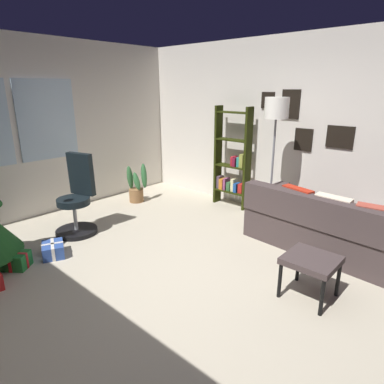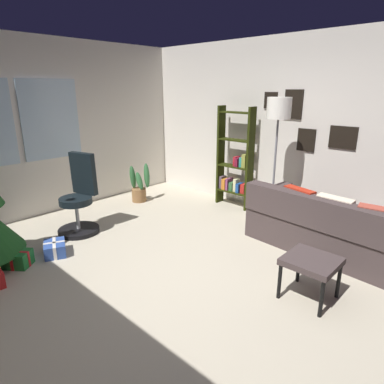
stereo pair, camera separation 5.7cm
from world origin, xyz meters
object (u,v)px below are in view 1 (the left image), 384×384
Objects in this scene: footstool at (311,263)px; bookshelf at (232,164)px; gift_box_green at (16,260)px; office_chair at (77,203)px; potted_plant at (137,188)px; floor_lamp at (276,120)px; couch at (340,227)px; gift_box_blue at (53,250)px.

bookshelf is at bearing 51.78° from footstool.
gift_box_green is (-1.69, 2.68, -0.28)m from footstool.
office_chair reaches higher than potted_plant.
office_chair is 2.94m from floor_lamp.
gift_box_green is 0.53× the size of potted_plant.
couch is 3.38m from potted_plant.
footstool is 3.12m from office_chair.
potted_plant is at bearing 23.28° from gift_box_blue.
floor_lamp is (3.00, -1.49, 1.45)m from gift_box_green.
footstool is at bearing -101.43° from potted_plant.
office_chair reaches higher than footstool.
gift_box_blue is at bearing 135.75° from couch.
couch is at bearing -40.40° from gift_box_green.
potted_plant is (-0.96, 1.37, -0.48)m from bookshelf.
gift_box_green is 0.21× the size of bookshelf.
gift_box_green is 0.32× the size of office_chair.
gift_box_green is 3.46m from bookshelf.
potted_plant is (1.39, 0.44, -0.18)m from office_chair.
office_chair reaches higher than couch.
couch is 1.10× the size of floor_lamp.
floor_lamp is at bearing 87.73° from couch.
floor_lamp reaches higher than potted_plant.
gift_box_green is 0.91× the size of gift_box_blue.
footstool is 2.12m from floor_lamp.
couch reaches higher than gift_box_blue.
potted_plant is (1.98, 0.85, 0.18)m from gift_box_blue.
gift_box_blue is at bearing 150.66° from floor_lamp.
gift_box_green is 0.19× the size of floor_lamp.
office_chair is at bearing 136.93° from floor_lamp.
office_chair is at bearing 34.84° from gift_box_blue.
potted_plant is at bearing 78.57° from footstool.
gift_box_blue is 0.23× the size of bookshelf.
gift_box_blue is 0.57× the size of potted_plant.
bookshelf is 1.28m from floor_lamp.
floor_lamp is 2.70m from potted_plant.
bookshelf is 1.74m from potted_plant.
gift_box_blue is at bearing 115.78° from footstool.
bookshelf is at bearing -21.61° from office_chair.
office_chair is (0.59, 0.41, 0.35)m from gift_box_blue.
potted_plant reaches higher than footstool.
gift_box_green is 3.65m from floor_lamp.
couch reaches higher than potted_plant.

